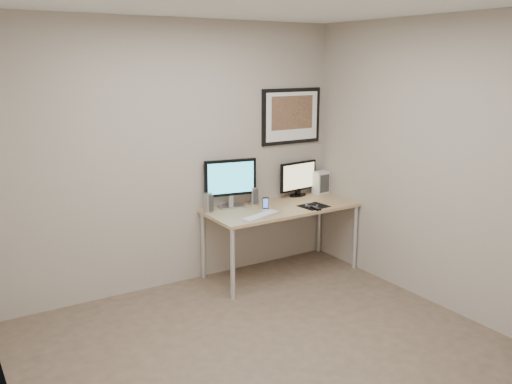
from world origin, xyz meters
TOP-DOWN VIEW (x-y plane):
  - floor at (0.00, 0.00)m, footprint 3.60×3.60m
  - room at (0.00, 0.45)m, footprint 3.60×3.60m
  - desk at (1.00, 1.35)m, footprint 1.60×0.70m
  - framed_art at (1.35, 1.68)m, footprint 0.75×0.04m
  - monitor_large at (0.54, 1.60)m, footprint 0.55×0.22m
  - monitor_tv at (1.42, 1.62)m, footprint 0.50×0.14m
  - speaker_left at (0.25, 1.55)m, footprint 0.11×0.11m
  - speaker_right at (0.79, 1.56)m, footprint 0.08×0.08m
  - phone_dock at (0.78, 1.31)m, footprint 0.08×0.08m
  - keyboard at (0.63, 1.15)m, footprint 0.48×0.26m
  - mousepad at (1.29, 1.18)m, footprint 0.30×0.27m
  - mouse at (1.25, 1.16)m, footprint 0.10×0.13m
  - remote at (1.24, 1.10)m, footprint 0.07×0.19m
  - fan_unit at (1.71, 1.58)m, footprint 0.18×0.13m

SIDE VIEW (x-z plane):
  - floor at x=0.00m, z-range 0.00..0.00m
  - desk at x=1.00m, z-range 0.30..1.03m
  - mousepad at x=1.29m, z-range 0.73..0.73m
  - keyboard at x=0.63m, z-range 0.73..0.75m
  - remote at x=1.24m, z-range 0.73..0.75m
  - mouse at x=1.25m, z-range 0.73..0.77m
  - phone_dock at x=0.78m, z-range 0.73..0.87m
  - speaker_right at x=0.79m, z-range 0.73..0.92m
  - speaker_left at x=0.25m, z-range 0.73..0.93m
  - fan_unit at x=1.71m, z-range 0.73..0.99m
  - monitor_tv at x=1.42m, z-range 0.74..1.13m
  - monitor_large at x=0.54m, z-range 0.76..1.26m
  - framed_art at x=1.35m, z-range 1.32..1.92m
  - room at x=0.00m, z-range -0.16..3.44m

